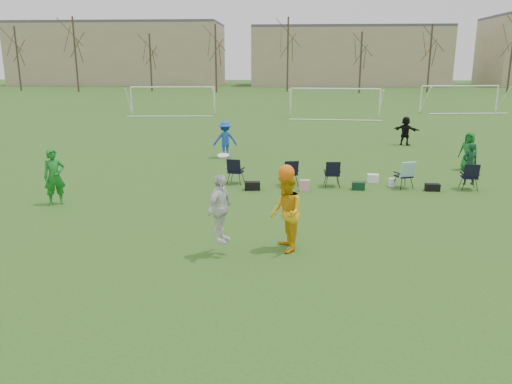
# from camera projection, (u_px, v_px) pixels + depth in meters

# --- Properties ---
(ground) EXTENTS (260.00, 260.00, 0.00)m
(ground) POSITION_uv_depth(u_px,v_px,m) (279.00, 274.00, 10.78)
(ground) COLOR #2F561A
(ground) RESTS_ON ground
(fielder_green_near) EXTENTS (0.79, 0.73, 1.81)m
(fielder_green_near) POSITION_uv_depth(u_px,v_px,m) (54.00, 177.00, 15.88)
(fielder_green_near) COLOR #147421
(fielder_green_near) RESTS_ON ground
(fielder_blue) EXTENTS (1.27, 0.93, 1.76)m
(fielder_blue) POSITION_uv_depth(u_px,v_px,m) (225.00, 140.00, 23.85)
(fielder_blue) COLOR blue
(fielder_blue) RESTS_ON ground
(fielder_green_far) EXTENTS (0.94, 0.90, 1.61)m
(fielder_green_far) POSITION_uv_depth(u_px,v_px,m) (469.00, 151.00, 21.12)
(fielder_green_far) COLOR #126722
(fielder_green_far) RESTS_ON ground
(fielder_black) EXTENTS (1.47, 1.23, 1.58)m
(fielder_black) POSITION_uv_depth(u_px,v_px,m) (406.00, 131.00, 27.59)
(fielder_black) COLOR black
(fielder_black) RESTS_ON ground
(center_contest) EXTENTS (2.35, 1.47, 2.44)m
(center_contest) POSITION_uv_depth(u_px,v_px,m) (265.00, 210.00, 11.78)
(center_contest) COLOR white
(center_contest) RESTS_ON ground
(sideline_setup) EXTENTS (9.17, 1.79, 1.68)m
(sideline_setup) POSITION_uv_depth(u_px,v_px,m) (362.00, 173.00, 18.24)
(sideline_setup) COLOR #103B1F
(sideline_setup) RESTS_ON ground
(goal_left) EXTENTS (7.39, 0.76, 2.46)m
(goal_left) POSITION_uv_depth(u_px,v_px,m) (173.00, 93.00, 43.76)
(goal_left) COLOR white
(goal_left) RESTS_ON ground
(goal_mid) EXTENTS (7.40, 0.63, 2.46)m
(goal_mid) POSITION_uv_depth(u_px,v_px,m) (335.00, 95.00, 40.98)
(goal_mid) COLOR white
(goal_mid) RESTS_ON ground
(goal_right) EXTENTS (7.35, 1.14, 2.46)m
(goal_right) POSITION_uv_depth(u_px,v_px,m) (460.00, 91.00, 46.04)
(goal_right) COLOR white
(goal_right) RESTS_ON ground
(tree_line) EXTENTS (110.28, 3.28, 11.40)m
(tree_line) POSITION_uv_depth(u_px,v_px,m) (289.00, 59.00, 76.98)
(tree_line) COLOR #382B21
(tree_line) RESTS_ON ground
(building_row) EXTENTS (126.00, 16.00, 13.00)m
(building_row) POSITION_uv_depth(u_px,v_px,m) (321.00, 55.00, 101.63)
(building_row) COLOR tan
(building_row) RESTS_ON ground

